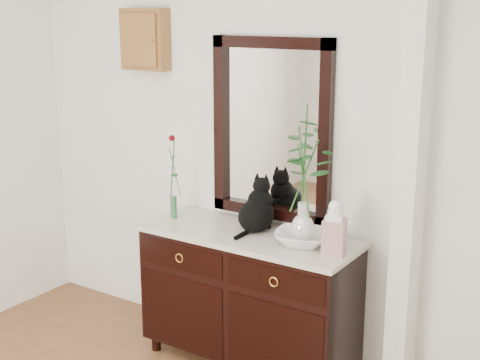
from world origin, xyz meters
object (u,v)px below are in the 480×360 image
Objects in this scene: lotus_bowl at (302,238)px; ginger_jar at (335,227)px; cat at (256,205)px; sideboard at (249,292)px.

ginger_jar is (0.22, -0.05, 0.12)m from lotus_bowl.
cat is at bearing 169.87° from lotus_bowl.
lotus_bowl is (0.35, 0.01, 0.41)m from sideboard.
sideboard is 4.08× the size of cat.
cat reaches higher than lotus_bowl.
sideboard is at bearing -97.73° from cat.
cat is at bearing 84.48° from sideboard.
cat is 1.04× the size of lotus_bowl.
ginger_jar is (0.56, -0.11, -0.00)m from cat.
ginger_jar is (0.57, -0.04, 0.53)m from sideboard.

